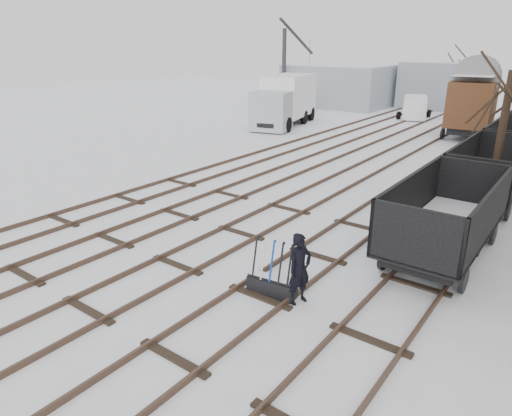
# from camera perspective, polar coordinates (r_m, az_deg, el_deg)

# --- Properties ---
(ground) EXTENTS (120.00, 120.00, 0.00)m
(ground) POSITION_cam_1_polar(r_m,az_deg,el_deg) (13.68, -9.80, -7.15)
(ground) COLOR white
(ground) RESTS_ON ground
(tracks) EXTENTS (13.90, 52.00, 0.16)m
(tracks) POSITION_cam_1_polar(r_m,az_deg,el_deg) (24.47, 13.89, 4.95)
(tracks) COLOR black
(tracks) RESTS_ON ground
(shed_left) EXTENTS (10.00, 8.00, 4.10)m
(shed_left) POSITION_cam_1_polar(r_m,az_deg,el_deg) (49.59, 10.52, 14.88)
(shed_left) COLOR #919AA4
(shed_left) RESTS_ON ground
(shed_right) EXTENTS (7.00, 6.00, 4.50)m
(shed_right) POSITION_cam_1_polar(r_m,az_deg,el_deg) (50.12, 22.19, 14.07)
(shed_right) COLOR #919AA4
(shed_right) RESTS_ON ground
(ground_frame) EXTENTS (1.34, 0.58, 1.49)m
(ground_frame) POSITION_cam_1_polar(r_m,az_deg,el_deg) (11.96, 2.01, -9.53)
(ground_frame) COLOR black
(ground_frame) RESTS_ON ground
(worker) EXTENTS (0.63, 0.78, 1.85)m
(worker) POSITION_cam_1_polar(r_m,az_deg,el_deg) (11.37, 5.47, -7.59)
(worker) COLOR black
(worker) RESTS_ON ground
(freight_wagon_a) EXTENTS (2.37, 5.92, 2.42)m
(freight_wagon_a) POSITION_cam_1_polar(r_m,az_deg,el_deg) (14.83, 22.48, -2.35)
(freight_wagon_a) COLOR black
(freight_wagon_a) RESTS_ON ground
(freight_wagon_b) EXTENTS (2.37, 5.92, 2.42)m
(freight_wagon_b) POSITION_cam_1_polar(r_m,az_deg,el_deg) (20.83, 27.12, 3.15)
(freight_wagon_b) COLOR black
(freight_wagon_b) RESTS_ON ground
(box_van_wagon) EXTENTS (3.48, 5.81, 4.23)m
(box_van_wagon) POSITION_cam_1_polar(r_m,az_deg,el_deg) (34.83, 25.47, 11.98)
(box_van_wagon) COLOR black
(box_van_wagon) RESTS_ON ground
(lorry) EXTENTS (4.02, 8.70, 3.79)m
(lorry) POSITION_cam_1_polar(r_m,az_deg,el_deg) (36.55, 3.62, 13.30)
(lorry) COLOR black
(lorry) RESTS_ON ground
(panel_van) EXTENTS (3.04, 4.56, 1.85)m
(panel_van) POSITION_cam_1_polar(r_m,az_deg,el_deg) (42.34, 19.23, 11.83)
(panel_van) COLOR white
(panel_van) RESTS_ON ground
(crane) EXTENTS (2.02, 5.04, 8.46)m
(crane) POSITION_cam_1_polar(r_m,az_deg,el_deg) (47.71, 3.60, 15.19)
(crane) COLOR #29292E
(crane) RESTS_ON ground
(tree_near) EXTENTS (0.30, 0.30, 5.22)m
(tree_near) POSITION_cam_1_polar(r_m,az_deg,el_deg) (20.35, 28.22, 7.54)
(tree_near) COLOR black
(tree_near) RESTS_ON ground
(tree_far_left) EXTENTS (0.30, 0.30, 4.55)m
(tree_far_left) POSITION_cam_1_polar(r_m,az_deg,el_deg) (48.33, 24.18, 13.67)
(tree_far_left) COLOR black
(tree_far_left) RESTS_ON ground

